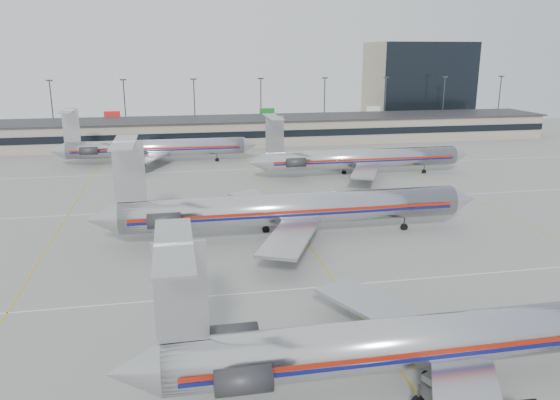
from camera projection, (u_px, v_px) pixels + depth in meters
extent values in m
plane|color=gray|center=(375.00, 336.00, 43.56)|extent=(260.00, 260.00, 0.00)
cube|color=silver|center=(338.00, 285.00, 53.02)|extent=(160.00, 0.15, 0.02)
cube|color=gray|center=(234.00, 131.00, 135.57)|extent=(160.00, 16.00, 6.00)
cube|color=black|center=(238.00, 135.00, 127.85)|extent=(160.00, 0.20, 1.60)
cube|color=#2D2D30|center=(234.00, 119.00, 134.76)|extent=(162.00, 17.00, 0.30)
cylinder|color=#38383D|center=(52.00, 111.00, 139.26)|extent=(0.30, 0.30, 15.00)
cube|color=#2D2D30|center=(49.00, 80.00, 137.27)|extent=(1.60, 0.40, 0.35)
cylinder|color=#38383D|center=(125.00, 109.00, 142.62)|extent=(0.30, 0.30, 15.00)
cube|color=#2D2D30|center=(123.00, 80.00, 140.63)|extent=(1.60, 0.40, 0.35)
cylinder|color=#38383D|center=(195.00, 108.00, 145.97)|extent=(0.30, 0.30, 15.00)
cube|color=#2D2D30|center=(193.00, 79.00, 143.99)|extent=(1.60, 0.40, 0.35)
cylinder|color=#38383D|center=(261.00, 107.00, 149.33)|extent=(0.30, 0.30, 15.00)
cube|color=#2D2D30|center=(261.00, 78.00, 147.34)|extent=(1.60, 0.40, 0.35)
cylinder|color=#38383D|center=(324.00, 106.00, 152.69)|extent=(0.30, 0.30, 15.00)
cube|color=#2D2D30|center=(325.00, 78.00, 150.70)|extent=(1.60, 0.40, 0.35)
cylinder|color=#38383D|center=(385.00, 105.00, 156.05)|extent=(0.30, 0.30, 15.00)
cube|color=#2D2D30|center=(386.00, 77.00, 154.06)|extent=(1.60, 0.40, 0.35)
cylinder|color=#38383D|center=(443.00, 103.00, 159.41)|extent=(0.30, 0.30, 15.00)
cube|color=#2D2D30|center=(445.00, 77.00, 157.42)|extent=(1.60, 0.40, 0.35)
cylinder|color=#38383D|center=(499.00, 102.00, 162.77)|extent=(0.30, 0.30, 15.00)
cube|color=#2D2D30|center=(502.00, 76.00, 160.78)|extent=(1.60, 0.40, 0.35)
cube|color=tan|center=(417.00, 83.00, 173.07)|extent=(30.00, 20.00, 25.00)
cylinder|color=silver|center=(445.00, 339.00, 36.73)|extent=(37.50, 3.47, 3.47)
cone|color=#B1B1B5|center=(133.00, 372.00, 32.92)|extent=(3.38, 3.47, 3.47)
cube|color=maroon|center=(459.00, 350.00, 35.04)|extent=(35.63, 0.05, 0.33)
cube|color=#0C1058|center=(458.00, 355.00, 35.14)|extent=(35.63, 0.05, 0.26)
cube|color=#B1B1B5|center=(382.00, 310.00, 42.84)|extent=(8.72, 12.71, 0.30)
cube|color=#B1B1B5|center=(181.00, 292.00, 32.21)|extent=(3.19, 0.23, 6.38)
cube|color=#B1B1B5|center=(173.00, 245.00, 31.37)|extent=(2.25, 9.84, 0.17)
cylinder|color=#2D2D30|center=(233.00, 335.00, 36.57)|extent=(3.38, 1.59, 1.59)
cylinder|color=#2D2D30|center=(243.00, 381.00, 31.50)|extent=(3.38, 1.59, 1.59)
cylinder|color=#2D2D30|center=(418.00, 396.00, 34.73)|extent=(0.19, 0.19, 1.55)
cylinder|color=#2D2D30|center=(391.00, 358.00, 38.99)|extent=(0.19, 0.19, 1.55)
cylinder|color=silver|center=(294.00, 209.00, 66.07)|extent=(41.15, 3.81, 3.81)
cone|color=silver|center=(462.00, 200.00, 70.22)|extent=(3.29, 3.81, 3.81)
cone|color=#B1B1B5|center=(102.00, 219.00, 61.89)|extent=(3.70, 3.81, 3.81)
cube|color=maroon|center=(298.00, 212.00, 64.22)|extent=(39.09, 0.05, 0.36)
cube|color=#0C1058|center=(298.00, 215.00, 64.33)|extent=(39.09, 0.05, 0.29)
cube|color=#B1B1B5|center=(267.00, 202.00, 72.78)|extent=(9.57, 13.95, 0.33)
cube|color=#B1B1B5|center=(290.00, 237.00, 59.14)|extent=(9.57, 13.95, 0.33)
cube|color=#B1B1B5|center=(129.00, 172.00, 61.11)|extent=(3.50, 0.26, 7.00)
cube|color=#B1B1B5|center=(124.00, 143.00, 60.19)|extent=(2.47, 10.80, 0.19)
cylinder|color=#2D2D30|center=(164.00, 207.00, 65.89)|extent=(3.70, 1.75, 1.75)
cylinder|color=#2D2D30|center=(164.00, 221.00, 60.33)|extent=(3.70, 1.75, 1.75)
cylinder|color=#2D2D30|center=(404.00, 223.00, 69.48)|extent=(0.21, 0.21, 1.70)
cylinder|color=#2D2D30|center=(273.00, 238.00, 63.88)|extent=(0.21, 0.21, 1.70)
cylinder|color=#2D2D30|center=(266.00, 226.00, 68.55)|extent=(0.21, 0.21, 1.70)
cylinder|color=black|center=(404.00, 227.00, 69.61)|extent=(0.93, 0.31, 0.93)
cylinder|color=silver|center=(363.00, 158.00, 99.16)|extent=(35.47, 3.45, 3.45)
cone|color=silver|center=(460.00, 155.00, 102.75)|extent=(2.99, 3.45, 3.45)
cone|color=#B1B1B5|center=(258.00, 162.00, 95.54)|extent=(3.36, 3.45, 3.45)
cube|color=maroon|center=(366.00, 159.00, 97.48)|extent=(33.70, 0.05, 0.33)
cube|color=#0C1058|center=(366.00, 162.00, 97.58)|extent=(33.70, 0.05, 0.26)
cube|color=#B1B1B5|center=(342.00, 157.00, 105.25)|extent=(8.68, 12.66, 0.30)
cube|color=#B1B1B5|center=(365.00, 171.00, 92.87)|extent=(8.68, 12.66, 0.30)
cube|color=#B1B1B5|center=(275.00, 134.00, 94.83)|extent=(3.17, 0.23, 6.35)
cube|color=#B1B1B5|center=(273.00, 117.00, 94.00)|extent=(2.24, 9.80, 0.17)
cylinder|color=#2D2D30|center=(290.00, 157.00, 99.17)|extent=(3.36, 1.59, 1.59)
cylinder|color=#2D2D30|center=(296.00, 162.00, 94.13)|extent=(3.36, 1.59, 1.59)
cylinder|color=#2D2D30|center=(424.00, 169.00, 102.08)|extent=(0.19, 0.19, 1.54)
cylinder|color=#2D2D30|center=(352.00, 175.00, 97.17)|extent=(0.19, 0.19, 1.54)
cylinder|color=#2D2D30|center=(344.00, 170.00, 101.41)|extent=(0.19, 0.19, 1.54)
cylinder|color=black|center=(424.00, 172.00, 102.20)|extent=(0.84, 0.28, 0.84)
cylinder|color=silver|center=(157.00, 148.00, 110.36)|extent=(35.06, 3.41, 3.41)
cone|color=silver|center=(250.00, 145.00, 113.90)|extent=(2.95, 3.41, 3.41)
cone|color=#B1B1B5|center=(57.00, 151.00, 106.77)|extent=(3.32, 3.41, 3.41)
cube|color=maroon|center=(157.00, 149.00, 108.69)|extent=(33.31, 0.05, 0.32)
cube|color=#0C1058|center=(157.00, 150.00, 108.79)|extent=(33.31, 0.05, 0.26)
cube|color=#B1B1B5|center=(149.00, 147.00, 116.37)|extent=(8.58, 12.51, 0.30)
cube|color=#B1B1B5|center=(147.00, 159.00, 104.14)|extent=(8.58, 12.51, 0.30)
cube|color=#B1B1B5|center=(71.00, 126.00, 106.08)|extent=(3.14, 0.23, 6.27)
cube|color=#B1B1B5|center=(68.00, 111.00, 105.25)|extent=(2.21, 9.69, 0.17)
cylinder|color=#2D2D30|center=(92.00, 146.00, 110.36)|extent=(3.32, 1.57, 1.57)
cylinder|color=#2D2D30|center=(89.00, 151.00, 105.38)|extent=(3.32, 1.57, 1.57)
cylinder|color=#2D2D30|center=(217.00, 158.00, 113.24)|extent=(0.18, 0.18, 1.52)
cylinder|color=#2D2D30|center=(144.00, 162.00, 108.39)|extent=(0.18, 0.18, 1.52)
cylinder|color=#2D2D30|center=(145.00, 158.00, 112.58)|extent=(0.18, 0.18, 1.52)
cylinder|color=black|center=(217.00, 160.00, 113.35)|extent=(0.83, 0.28, 0.83)
cube|color=#9C9C9C|center=(446.00, 374.00, 37.69)|extent=(3.66, 2.45, 0.48)
cube|color=#2D2D30|center=(455.00, 359.00, 37.51)|extent=(3.57, 2.11, 1.23)
cylinder|color=black|center=(458.00, 370.00, 38.48)|extent=(0.48, 0.15, 0.48)
cylinder|color=black|center=(466.00, 379.00, 37.48)|extent=(0.48, 0.15, 0.48)
cylinder|color=black|center=(425.00, 374.00, 38.01)|extent=(0.48, 0.15, 0.48)
cylinder|color=black|center=(432.00, 383.00, 37.01)|extent=(0.48, 0.15, 0.48)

